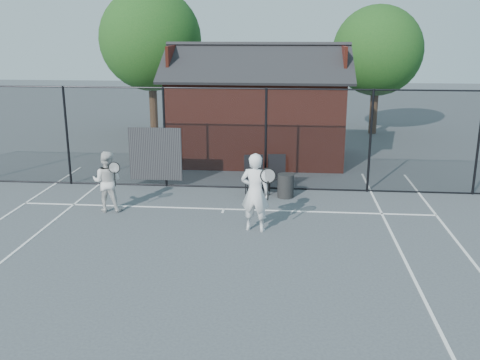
# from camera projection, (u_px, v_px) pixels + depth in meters

# --- Properties ---
(ground) EXTENTS (80.00, 80.00, 0.00)m
(ground) POSITION_uv_depth(u_px,v_px,m) (207.00, 255.00, 11.27)
(ground) COLOR #43474C
(ground) RESTS_ON ground
(court_lines) EXTENTS (11.02, 18.00, 0.01)m
(court_lines) POSITION_uv_depth(u_px,v_px,m) (196.00, 283.00, 10.00)
(court_lines) COLOR white
(court_lines) RESTS_ON ground
(fence) EXTENTS (22.04, 3.00, 3.00)m
(fence) POSITION_uv_depth(u_px,v_px,m) (221.00, 141.00, 15.71)
(fence) COLOR black
(fence) RESTS_ON ground
(clubhouse) EXTENTS (6.50, 4.36, 4.19)m
(clubhouse) POSITION_uv_depth(u_px,v_px,m) (257.00, 115.00, 19.43)
(clubhouse) COLOR maroon
(clubhouse) RESTS_ON ground
(tree_left) EXTENTS (4.48, 4.48, 6.44)m
(tree_left) POSITION_uv_depth(u_px,v_px,m) (151.00, 40.00, 23.50)
(tree_left) COLOR #372216
(tree_left) RESTS_ON ground
(tree_right) EXTENTS (3.97, 3.97, 5.70)m
(tree_right) POSITION_uv_depth(u_px,v_px,m) (378.00, 51.00, 23.70)
(tree_right) COLOR #372216
(tree_right) RESTS_ON ground
(player_front) EXTENTS (0.87, 0.68, 1.87)m
(player_front) POSITION_uv_depth(u_px,v_px,m) (255.00, 192.00, 12.41)
(player_front) COLOR white
(player_front) RESTS_ON ground
(player_back) EXTENTS (0.87, 0.64, 1.59)m
(player_back) POSITION_uv_depth(u_px,v_px,m) (107.00, 181.00, 13.84)
(player_back) COLOR silver
(player_back) RESTS_ON ground
(chair_left) EXTENTS (0.64, 0.66, 1.13)m
(chair_left) POSITION_uv_depth(u_px,v_px,m) (255.00, 177.00, 15.12)
(chair_left) COLOR black
(chair_left) RESTS_ON ground
(chair_right) EXTENTS (0.57, 0.59, 1.08)m
(chair_right) POSITION_uv_depth(u_px,v_px,m) (277.00, 175.00, 15.42)
(chair_right) COLOR black
(chair_right) RESTS_ON ground
(waste_bin) EXTENTS (0.49, 0.49, 0.67)m
(waste_bin) POSITION_uv_depth(u_px,v_px,m) (286.00, 186.00, 15.09)
(waste_bin) COLOR black
(waste_bin) RESTS_ON ground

